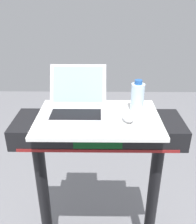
{
  "coord_description": "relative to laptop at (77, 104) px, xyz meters",
  "views": [
    {
      "loc": [
        0.01,
        -0.46,
        1.71
      ],
      "look_at": [
        0.0,
        0.65,
        1.17
      ],
      "focal_mm": 39.61,
      "sensor_mm": 36.0,
      "label": 1
    }
  ],
  "objects": [
    {
      "name": "water_bottle",
      "position": [
        0.33,
        0.02,
        0.03
      ],
      "size": [
        0.07,
        0.07,
        0.17
      ],
      "color": "silver",
      "rests_on": "desk_board"
    },
    {
      "name": "desk_board",
      "position": [
        0.12,
        -0.06,
        -0.06
      ],
      "size": [
        0.65,
        0.44,
        0.02
      ],
      "primitive_type": "cube",
      "color": "white",
      "rests_on": "treadmill_base"
    },
    {
      "name": "computer_mouse",
      "position": [
        0.27,
        -0.1,
        -0.03
      ],
      "size": [
        0.07,
        0.11,
        0.03
      ],
      "primitive_type": "ellipsoid",
      "rotation": [
        0.0,
        0.0,
        0.1
      ],
      "color": "#B2B2B7",
      "rests_on": "desk_board"
    },
    {
      "name": "laptop",
      "position": [
        0.0,
        0.0,
        0.0
      ],
      "size": [
        0.32,
        0.33,
        0.22
      ],
      "rotation": [
        0.0,
        0.0,
        -0.07
      ],
      "color": "#B7B7BC",
      "rests_on": "desk_board"
    }
  ]
}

